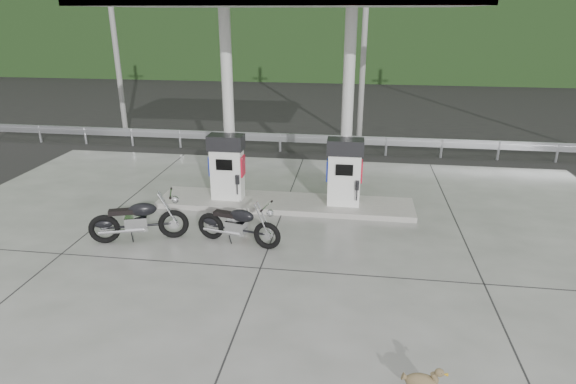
# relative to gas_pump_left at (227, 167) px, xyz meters

# --- Properties ---
(ground) EXTENTS (160.00, 160.00, 0.00)m
(ground) POSITION_rel_gas_pump_left_xyz_m (1.60, -2.50, -1.07)
(ground) COLOR black
(ground) RESTS_ON ground
(forecourt_apron) EXTENTS (18.00, 14.00, 0.02)m
(forecourt_apron) POSITION_rel_gas_pump_left_xyz_m (1.60, -2.50, -1.06)
(forecourt_apron) COLOR slate
(forecourt_apron) RESTS_ON ground
(pump_island) EXTENTS (7.00, 1.40, 0.15)m
(pump_island) POSITION_rel_gas_pump_left_xyz_m (1.60, 0.00, -0.98)
(pump_island) COLOR gray
(pump_island) RESTS_ON forecourt_apron
(gas_pump_left) EXTENTS (0.95, 0.55, 1.80)m
(gas_pump_left) POSITION_rel_gas_pump_left_xyz_m (0.00, 0.00, 0.00)
(gas_pump_left) COLOR white
(gas_pump_left) RESTS_ON pump_island
(gas_pump_right) EXTENTS (0.95, 0.55, 1.80)m
(gas_pump_right) POSITION_rel_gas_pump_left_xyz_m (3.20, 0.00, 0.00)
(gas_pump_right) COLOR white
(gas_pump_right) RESTS_ON pump_island
(canopy_column_left) EXTENTS (0.30, 0.30, 5.00)m
(canopy_column_left) POSITION_rel_gas_pump_left_xyz_m (0.00, 0.40, 1.60)
(canopy_column_left) COLOR silver
(canopy_column_left) RESTS_ON pump_island
(canopy_column_right) EXTENTS (0.30, 0.30, 5.00)m
(canopy_column_right) POSITION_rel_gas_pump_left_xyz_m (3.20, 0.40, 1.60)
(canopy_column_right) COLOR silver
(canopy_column_right) RESTS_ON pump_island
(guardrail) EXTENTS (26.00, 0.16, 1.42)m
(guardrail) POSITION_rel_gas_pump_left_xyz_m (1.60, 5.50, -0.36)
(guardrail) COLOR #9B9EA3
(guardrail) RESTS_ON ground
(road) EXTENTS (60.00, 7.00, 0.01)m
(road) POSITION_rel_gas_pump_left_xyz_m (1.60, 9.00, -1.07)
(road) COLOR black
(road) RESTS_ON ground
(utility_pole_a) EXTENTS (0.22, 0.22, 8.00)m
(utility_pole_a) POSITION_rel_gas_pump_left_xyz_m (-6.40, 7.00, 2.93)
(utility_pole_a) COLOR gray
(utility_pole_a) RESTS_ON ground
(utility_pole_b) EXTENTS (0.22, 0.22, 8.00)m
(utility_pole_b) POSITION_rel_gas_pump_left_xyz_m (3.60, 7.00, 2.93)
(utility_pole_b) COLOR gray
(utility_pole_b) RESTS_ON ground
(tree_band) EXTENTS (80.00, 6.00, 6.00)m
(tree_band) POSITION_rel_gas_pump_left_xyz_m (1.60, 27.50, 1.93)
(tree_band) COLOR black
(tree_band) RESTS_ON ground
(forested_hills) EXTENTS (100.00, 40.00, 140.00)m
(forested_hills) POSITION_rel_gas_pump_left_xyz_m (1.60, 57.50, -1.07)
(forested_hills) COLOR black
(forested_hills) RESTS_ON ground
(motorcycle_left) EXTENTS (2.21, 1.31, 1.00)m
(motorcycle_left) POSITION_rel_gas_pump_left_xyz_m (-1.45, -2.58, -0.55)
(motorcycle_left) COLOR black
(motorcycle_left) RESTS_ON forecourt_apron
(motorcycle_right) EXTENTS (2.04, 1.04, 0.92)m
(motorcycle_right) POSITION_rel_gas_pump_left_xyz_m (0.88, -2.43, -0.59)
(motorcycle_right) COLOR black
(motorcycle_right) RESTS_ON forecourt_apron
(duck) EXTENTS (0.56, 0.19, 0.40)m
(duck) POSITION_rel_gas_pump_left_xyz_m (4.51, -6.65, -0.85)
(duck) COLOR brown
(duck) RESTS_ON forecourt_apron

